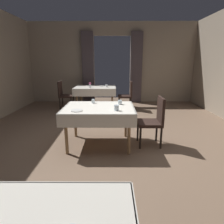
{
  "coord_description": "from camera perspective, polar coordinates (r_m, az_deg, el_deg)",
  "views": [
    {
      "loc": [
        0.04,
        -3.58,
        1.57
      ],
      "look_at": [
        0.02,
        0.42,
        0.53
      ],
      "focal_mm": 31.28,
      "sensor_mm": 36.0,
      "label": 1
    }
  ],
  "objects": [
    {
      "name": "plate_far_b",
      "position": [
        6.84,
        -6.69,
        7.66
      ],
      "size": [
        0.2,
        0.2,
        0.01
      ],
      "primitive_type": "cylinder",
      "color": "white",
      "rests_on": "dining_table_far"
    },
    {
      "name": "plate_far_d",
      "position": [
        6.69,
        -3.01,
        7.58
      ],
      "size": [
        0.2,
        0.2,
        0.01
      ],
      "primitive_type": "cylinder",
      "color": "white",
      "rests_on": "dining_table_far"
    },
    {
      "name": "glass_mid_b",
      "position": [
        3.84,
        2.33,
        2.87
      ],
      "size": [
        0.08,
        0.08,
        0.08
      ],
      "primitive_type": "cylinder",
      "color": "silver",
      "rests_on": "dining_table_mid"
    },
    {
      "name": "flower_vase_far",
      "position": [
        6.31,
        -6.45,
        7.91
      ],
      "size": [
        0.07,
        0.07,
        0.18
      ],
      "color": "silver",
      "rests_on": "dining_table_far"
    },
    {
      "name": "ground",
      "position": [
        3.91,
        -0.28,
        -9.09
      ],
      "size": [
        10.08,
        10.08,
        0.0
      ],
      "primitive_type": "plane",
      "color": "#7A604C"
    },
    {
      "name": "wall_back",
      "position": [
        7.76,
        0.04,
        14.23
      ],
      "size": [
        6.4,
        0.27,
        3.0
      ],
      "color": "gray",
      "rests_on": "ground"
    },
    {
      "name": "glass_far_c",
      "position": [
        6.47,
        -1.59,
        7.68
      ],
      "size": [
        0.08,
        0.08,
        0.08
      ],
      "primitive_type": "cylinder",
      "color": "silver",
      "rests_on": "dining_table_far"
    },
    {
      "name": "chair_mid_right",
      "position": [
        3.77,
        12.17,
        -2.01
      ],
      "size": [
        0.44,
        0.44,
        0.93
      ],
      "color": "black",
      "rests_on": "ground"
    },
    {
      "name": "plate_mid_a",
      "position": [
        3.38,
        -10.3,
        0.41
      ],
      "size": [
        0.2,
        0.2,
        0.01
      ],
      "primitive_type": "cylinder",
      "color": "white",
      "rests_on": "dining_table_mid"
    },
    {
      "name": "glass_mid_d",
      "position": [
        3.96,
        -5.51,
        3.17
      ],
      "size": [
        0.07,
        0.07,
        0.08
      ],
      "primitive_type": "cylinder",
      "color": "silver",
      "rests_on": "dining_table_mid"
    },
    {
      "name": "dining_table_far",
      "position": [
        6.56,
        -4.88,
        6.59
      ],
      "size": [
        1.36,
        1.01,
        0.75
      ],
      "color": "olive",
      "rests_on": "ground"
    },
    {
      "name": "chair_far_left",
      "position": [
        6.78,
        -13.89,
        5.21
      ],
      "size": [
        0.44,
        0.44,
        0.93
      ],
      "color": "black",
      "rests_on": "ground"
    },
    {
      "name": "glass_mid_c",
      "position": [
        3.34,
        1.32,
        1.22
      ],
      "size": [
        0.08,
        0.08,
        0.1
      ],
      "primitive_type": "cylinder",
      "color": "silver",
      "rests_on": "dining_table_mid"
    },
    {
      "name": "chair_far_right",
      "position": [
        6.55,
        4.5,
        5.28
      ],
      "size": [
        0.44,
        0.44,
        0.93
      ],
      "color": "black",
      "rests_on": "ground"
    },
    {
      "name": "dining_table_mid",
      "position": [
        3.66,
        -3.84,
        0.22
      ],
      "size": [
        1.31,
        1.06,
        0.75
      ],
      "color": "olive",
      "rests_on": "ground"
    }
  ]
}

